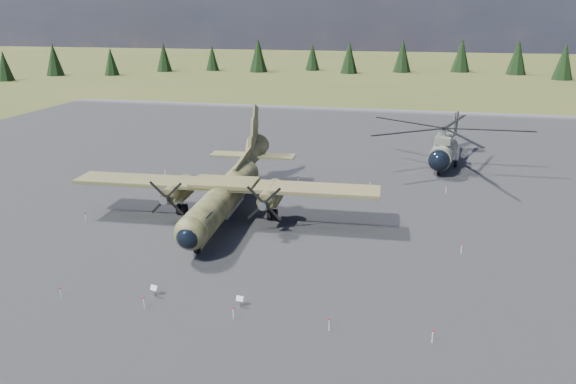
# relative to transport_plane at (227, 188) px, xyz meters

# --- Properties ---
(ground) EXTENTS (500.00, 500.00, 0.00)m
(ground) POSITION_rel_transport_plane_xyz_m (4.31, -4.42, -2.67)
(ground) COLOR brown
(ground) RESTS_ON ground
(apron) EXTENTS (120.00, 120.00, 0.04)m
(apron) POSITION_rel_transport_plane_xyz_m (4.31, 5.58, -2.67)
(apron) COLOR #56575B
(apron) RESTS_ON ground
(transport_plane) EXTENTS (28.17, 25.58, 9.29)m
(transport_plane) POSITION_rel_transport_plane_xyz_m (0.00, 0.00, 0.00)
(transport_plane) COLOR #414223
(transport_plane) RESTS_ON ground
(helicopter_near) EXTENTS (23.50, 25.57, 5.24)m
(helicopter_near) POSITION_rel_transport_plane_xyz_m (20.28, 21.78, 1.05)
(helicopter_near) COLOR gray
(helicopter_near) RESTS_ON ground
(info_placard_left) EXTENTS (0.54, 0.33, 0.79)m
(info_placard_left) POSITION_rel_transport_plane_xyz_m (0.18, -16.19, -2.14)
(info_placard_left) COLOR gray
(info_placard_left) RESTS_ON ground
(info_placard_right) EXTENTS (0.51, 0.26, 0.78)m
(info_placard_right) POSITION_rel_transport_plane_xyz_m (6.24, -16.32, -2.15)
(info_placard_right) COLOR gray
(info_placard_right) RESTS_ON ground
(barrier_fence) EXTENTS (33.12, 29.62, 0.85)m
(barrier_fence) POSITION_rel_transport_plane_xyz_m (3.85, -4.49, -2.16)
(barrier_fence) COLOR white
(barrier_fence) RESTS_ON ground
(treeline) EXTENTS (307.88, 305.52, 11.00)m
(treeline) POSITION_rel_transport_plane_xyz_m (3.64, -4.72, 2.25)
(treeline) COLOR black
(treeline) RESTS_ON ground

